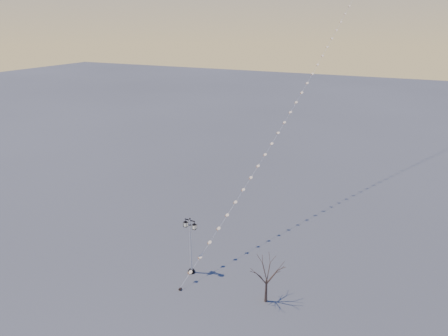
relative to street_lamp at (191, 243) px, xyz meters
The scene contains 4 objects.
ground 3.89m from the street_lamp, 98.36° to the right, with size 300.00×300.00×0.00m, color #4D4D4D.
street_lamp is the anchor object (origin of this frame).
bare_tree 7.36m from the street_lamp, ahead, with size 2.24×2.24×3.72m.
kite_train 25.97m from the street_lamp, 79.36° to the left, with size 8.07×49.76×32.49m.
Camera 1 is at (15.98, -23.96, 21.00)m, focal length 32.45 mm.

